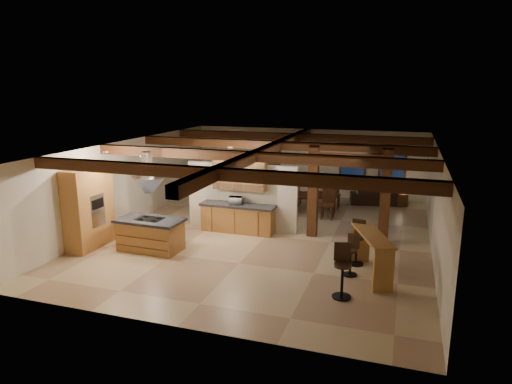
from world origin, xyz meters
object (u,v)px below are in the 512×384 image
kitchen_island (150,234)px  sofa (377,196)px  bar_counter (372,248)px  dining_table (310,203)px

kitchen_island → sofa: 9.65m
sofa → kitchen_island: bearing=40.4°
kitchen_island → bar_counter: (6.27, 0.12, 0.27)m
kitchen_island → dining_table: (3.58, 5.64, -0.15)m
sofa → bar_counter: 7.52m
kitchen_island → sofa: (5.92, 7.61, -0.17)m
kitchen_island → bar_counter: size_ratio=0.91×
sofa → bar_counter: (0.35, -7.50, 0.44)m
sofa → bar_counter: bar_counter is taller
kitchen_island → sofa: kitchen_island is taller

